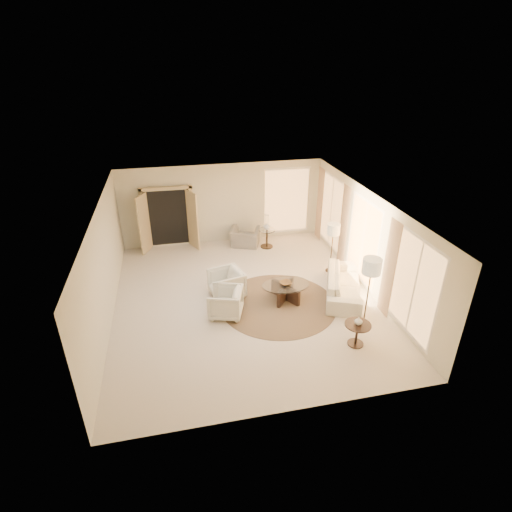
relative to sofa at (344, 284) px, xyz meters
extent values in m
cube|color=beige|center=(-2.75, 0.35, -0.35)|extent=(7.00, 8.00, 0.02)
cube|color=white|center=(-2.75, 0.35, 2.46)|extent=(7.00, 8.00, 0.02)
cube|color=beige|center=(-2.75, 4.35, 1.06)|extent=(7.00, 0.04, 2.80)
cube|color=beige|center=(-2.75, -3.65, 1.06)|extent=(7.00, 0.04, 2.80)
cube|color=beige|center=(-6.25, 0.35, 1.06)|extent=(0.04, 8.00, 2.80)
cube|color=beige|center=(0.75, 0.35, 1.06)|extent=(0.04, 8.00, 2.80)
cube|color=tan|center=(-4.65, 4.24, 0.74)|extent=(1.80, 0.12, 2.16)
cube|color=tan|center=(-5.45, 3.97, 0.69)|extent=(0.35, 0.66, 2.00)
cube|color=tan|center=(-3.85, 3.97, 0.69)|extent=(0.35, 0.66, 2.00)
cylinder|color=#412F1F|center=(-1.92, -0.07, -0.33)|extent=(3.95, 3.95, 0.01)
imported|color=silver|center=(0.00, 0.00, 0.00)|extent=(1.73, 2.48, 0.68)
imported|color=silver|center=(-3.22, 0.63, 0.10)|extent=(0.98, 1.01, 0.87)
imported|color=silver|center=(-3.37, -0.26, 0.08)|extent=(0.98, 1.01, 0.84)
imported|color=gray|center=(-2.08, 3.75, 0.09)|extent=(1.13, 0.94, 0.85)
cube|color=black|center=(-1.66, 0.11, -0.12)|extent=(0.60, 0.89, 0.44)
cube|color=black|center=(-1.66, 0.11, -0.12)|extent=(0.68, 0.83, 0.44)
cylinder|color=white|center=(-1.66, 0.11, 0.13)|extent=(1.39, 1.39, 0.02)
cylinder|color=black|center=(-0.58, -2.08, -0.32)|extent=(0.38, 0.38, 0.03)
cylinder|color=black|center=(-0.58, -2.08, -0.06)|extent=(0.06, 0.06, 0.54)
cylinder|color=black|center=(-0.58, -2.08, 0.22)|extent=(0.60, 0.60, 0.03)
cylinder|color=#2D241A|center=(-1.37, 3.48, -0.32)|extent=(0.44, 0.44, 0.03)
cylinder|color=#2D241A|center=(-1.37, 3.48, -0.02)|extent=(0.07, 0.07, 0.62)
cylinder|color=white|center=(-1.37, 3.48, 0.31)|extent=(0.57, 0.57, 0.03)
cylinder|color=#2D241A|center=(0.15, 1.37, -0.32)|extent=(0.27, 0.27, 0.03)
cylinder|color=#2D241A|center=(0.15, 1.37, 0.33)|extent=(0.03, 0.03, 1.34)
cylinder|color=#C3B890|center=(0.15, 1.37, 1.08)|extent=(0.38, 0.38, 0.33)
cylinder|color=#2D241A|center=(-0.05, -1.40, -0.32)|extent=(0.31, 0.31, 0.03)
cylinder|color=#2D241A|center=(-0.05, -1.40, 0.44)|extent=(0.03, 0.03, 1.57)
cylinder|color=#C3B890|center=(-0.05, -1.40, 1.32)|extent=(0.45, 0.45, 0.38)
imported|color=brown|center=(-1.66, 0.11, 0.18)|extent=(0.37, 0.37, 0.08)
imported|color=white|center=(-0.58, -2.08, 0.32)|extent=(0.22, 0.22, 0.19)
imported|color=white|center=(-1.37, 3.48, 0.45)|extent=(0.31, 0.31, 0.26)
camera|label=1|loc=(-4.44, -8.82, 5.75)|focal=28.00mm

